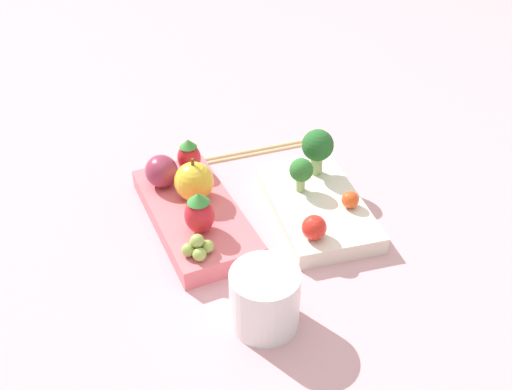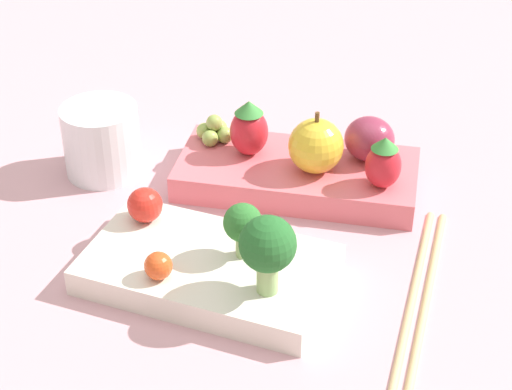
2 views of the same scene
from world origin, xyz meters
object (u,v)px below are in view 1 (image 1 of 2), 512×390
(cherry_tomato_0, at_px, (350,200))
(plum, at_px, (161,171))
(strawberry_1, at_px, (189,156))
(apple, at_px, (194,181))
(bento_box_fruit, at_px, (194,215))
(drinking_cup, at_px, (265,299))
(bento_box_savoury, at_px, (316,206))
(broccoli_floret_0, at_px, (301,171))
(broccoli_floret_1, at_px, (318,147))
(grape_cluster, at_px, (198,247))
(strawberry_0, at_px, (199,213))
(cherry_tomato_1, at_px, (314,227))
(chopsticks_pair, at_px, (253,151))

(cherry_tomato_0, bearing_deg, plum, -115.11)
(strawberry_1, bearing_deg, apple, -3.28)
(bento_box_fruit, height_order, drinking_cup, drinking_cup)
(bento_box_savoury, xyz_separation_m, plum, (-0.07, -0.17, 0.03))
(broccoli_floret_0, relative_size, broccoli_floret_1, 0.72)
(grape_cluster, relative_size, drinking_cup, 0.52)
(bento_box_savoury, height_order, strawberry_0, strawberry_0)
(grape_cluster, bearing_deg, broccoli_floret_1, 123.96)
(broccoli_floret_1, relative_size, apple, 1.11)
(broccoli_floret_1, height_order, cherry_tomato_0, broccoli_floret_1)
(strawberry_0, distance_m, plum, 0.10)
(cherry_tomato_1, height_order, strawberry_1, strawberry_1)
(bento_box_fruit, relative_size, plum, 5.05)
(cherry_tomato_1, height_order, strawberry_0, strawberry_0)
(apple, height_order, strawberry_0, apple)
(drinking_cup, bearing_deg, bento_box_savoury, 144.68)
(strawberry_1, relative_size, plum, 1.06)
(strawberry_0, bearing_deg, chopsticks_pair, 149.36)
(bento_box_fruit, xyz_separation_m, chopsticks_pair, (-0.13, 0.10, -0.01))
(strawberry_0, bearing_deg, broccoli_floret_0, 110.06)
(apple, distance_m, strawberry_1, 0.06)
(bento_box_savoury, height_order, drinking_cup, drinking_cup)
(grape_cluster, relative_size, chopsticks_pair, 0.16)
(bento_box_fruit, relative_size, strawberry_1, 4.77)
(bento_box_savoury, bearing_deg, plum, -112.81)
(strawberry_0, height_order, chopsticks_pair, strawberry_0)
(apple, height_order, chopsticks_pair, apple)
(strawberry_0, bearing_deg, apple, 175.55)
(broccoli_floret_1, distance_m, grape_cluster, 0.21)
(bento_box_savoury, distance_m, cherry_tomato_1, 0.07)
(cherry_tomato_1, relative_size, chopsticks_pair, 0.13)
(bento_box_fruit, relative_size, broccoli_floret_1, 3.58)
(strawberry_1, bearing_deg, cherry_tomato_0, 55.04)
(bento_box_fruit, relative_size, drinking_cup, 3.25)
(broccoli_floret_0, relative_size, chopsticks_pair, 0.21)
(broccoli_floret_1, xyz_separation_m, cherry_tomato_0, (0.08, 0.01, -0.03))
(bento_box_fruit, xyz_separation_m, cherry_tomato_0, (0.04, 0.18, 0.02))
(bento_box_fruit, xyz_separation_m, grape_cluster, (0.08, -0.01, 0.02))
(broccoli_floret_1, distance_m, plum, 0.19)
(chopsticks_pair, bearing_deg, drinking_cup, -12.23)
(strawberry_0, bearing_deg, cherry_tomato_1, 71.57)
(broccoli_floret_1, relative_size, grape_cluster, 1.75)
(broccoli_floret_1, height_order, drinking_cup, broccoli_floret_1)
(bento_box_savoury, bearing_deg, chopsticks_pair, -165.00)
(broccoli_floret_1, distance_m, cherry_tomato_1, 0.13)
(bento_box_fruit, bearing_deg, broccoli_floret_1, 101.97)
(strawberry_0, distance_m, chopsticks_pair, 0.21)
(drinking_cup, relative_size, chopsticks_pair, 0.32)
(cherry_tomato_0, relative_size, plum, 0.48)
(broccoli_floret_0, xyz_separation_m, cherry_tomato_0, (0.05, 0.05, -0.02))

